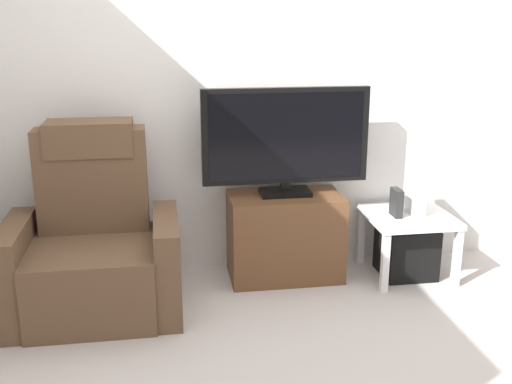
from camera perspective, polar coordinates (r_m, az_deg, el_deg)
name	(u,v)px	position (r m, az deg, el deg)	size (l,w,h in m)	color
ground_plane	(300,343)	(3.38, 4.14, -13.75)	(6.40, 6.40, 0.00)	#BCB2AD
wall_back	(265,75)	(4.05, 0.87, 10.77)	(6.40, 0.06, 2.60)	silver
tv_stand	(285,236)	(4.04, 2.70, -4.10)	(0.73, 0.41, 0.56)	brown
television	(286,139)	(3.88, 2.77, 4.91)	(1.06, 0.20, 0.68)	black
recliner_armchair	(94,248)	(3.72, -14.78, -5.02)	(0.98, 0.78, 1.08)	brown
side_table	(408,224)	(4.17, 13.89, -2.85)	(0.54, 0.54, 0.42)	white
subwoofer_box	(406,250)	(4.23, 13.72, -5.26)	(0.34, 0.34, 0.34)	black
book_upright	(396,203)	(4.07, 12.85, -0.96)	(0.05, 0.13, 0.18)	#262626
game_console	(415,192)	(4.13, 14.49, 0.02)	(0.07, 0.20, 0.30)	white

